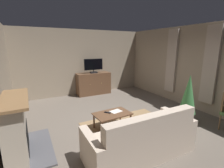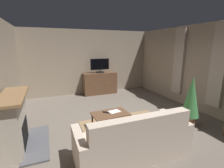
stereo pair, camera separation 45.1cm
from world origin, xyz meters
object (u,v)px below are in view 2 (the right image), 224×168
(coffee_table, at_px, (110,115))
(potted_plant_small_fern_corner, at_px, (191,99))
(fireplace, at_px, (16,123))
(tv_cabinet, at_px, (100,84))
(tv_remote, at_px, (106,112))
(sofa_floral, at_px, (133,142))
(television, at_px, (100,65))
(folded_newspaper, at_px, (114,111))

(coffee_table, xyz_separation_m, potted_plant_small_fern_corner, (2.04, -0.63, 0.37))
(fireplace, distance_m, tv_cabinet, 4.28)
(coffee_table, height_order, tv_remote, tv_remote)
(tv_remote, height_order, sofa_floral, sofa_floral)
(coffee_table, relative_size, potted_plant_small_fern_corner, 0.70)
(television, bearing_deg, sofa_floral, -99.62)
(fireplace, relative_size, folded_newspaper, 4.84)
(tv_cabinet, relative_size, television, 1.78)
(tv_cabinet, relative_size, tv_remote, 8.67)
(tv_remote, relative_size, folded_newspaper, 0.57)
(fireplace, xyz_separation_m, sofa_floral, (2.10, -1.20, -0.22))
(television, relative_size, tv_remote, 4.88)
(television, distance_m, potted_plant_small_fern_corner, 4.01)
(tv_remote, distance_m, sofa_floral, 1.32)
(coffee_table, bearing_deg, television, 76.91)
(tv_cabinet, relative_size, coffee_table, 1.54)
(coffee_table, xyz_separation_m, sofa_floral, (-0.01, -1.24, -0.04))
(fireplace, height_order, coffee_table, fireplace)
(tv_remote, height_order, potted_plant_small_fern_corner, potted_plant_small_fern_corner)
(tv_cabinet, height_order, sofa_floral, sofa_floral)
(fireplace, height_order, potted_plant_small_fern_corner, potted_plant_small_fern_corner)
(tv_cabinet, bearing_deg, sofa_floral, -99.50)
(fireplace, height_order, television, television)
(fireplace, relative_size, sofa_floral, 0.67)
(coffee_table, distance_m, folded_newspaper, 0.17)
(television, bearing_deg, tv_remote, -105.15)
(fireplace, bearing_deg, television, 48.01)
(potted_plant_small_fern_corner, bearing_deg, fireplace, 171.90)
(fireplace, height_order, tv_cabinet, fireplace)
(tv_cabinet, xyz_separation_m, tv_remote, (-0.82, -3.09, -0.03))
(tv_cabinet, relative_size, folded_newspaper, 4.91)
(folded_newspaper, distance_m, potted_plant_small_fern_corner, 2.05)
(television, xyz_separation_m, tv_remote, (-0.82, -3.04, -0.86))
(tv_remote, bearing_deg, tv_cabinet, -54.74)
(television, xyz_separation_m, sofa_floral, (-0.74, -4.35, -0.96))
(coffee_table, bearing_deg, folded_newspaper, 25.64)
(television, relative_size, potted_plant_small_fern_corner, 0.61)
(television, distance_m, tv_remote, 3.26)
(sofa_floral, bearing_deg, folded_newspaper, 83.18)
(tv_remote, xyz_separation_m, sofa_floral, (0.08, -1.32, -0.10))
(folded_newspaper, bearing_deg, coffee_table, -165.48)
(television, xyz_separation_m, potted_plant_small_fern_corner, (1.32, -3.75, -0.55))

